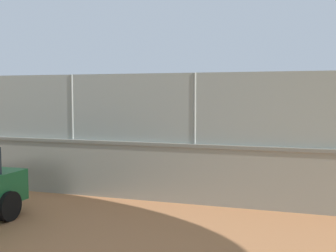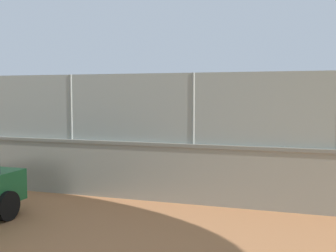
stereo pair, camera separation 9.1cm
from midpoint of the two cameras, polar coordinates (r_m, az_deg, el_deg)
The scene contains 6 objects.
ground_plane at distance 20.22m, azimuth 6.50°, elevation -3.06°, with size 260.00×260.00×0.00m, color #B27247.
perimeter_wall at distance 11.33m, azimuth -12.97°, elevation -5.33°, with size 33.41×0.90×1.44m.
fence_panel_on_wall at distance 11.18m, azimuth -13.11°, elevation 2.53°, with size 32.81×0.63×1.68m.
player_baseline_waiting at distance 18.94m, azimuth 17.58°, elevation -0.88°, with size 1.25×0.75×1.60m.
player_at_service_line at distance 20.13m, azimuth -7.25°, elevation -0.53°, with size 0.89×0.67×1.54m.
sports_ball at distance 17.12m, azimuth 13.78°, elevation -0.49°, with size 0.14×0.14×0.14m, color #3399D8.
Camera 1 is at (-4.13, 19.62, 2.63)m, focal length 44.78 mm.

